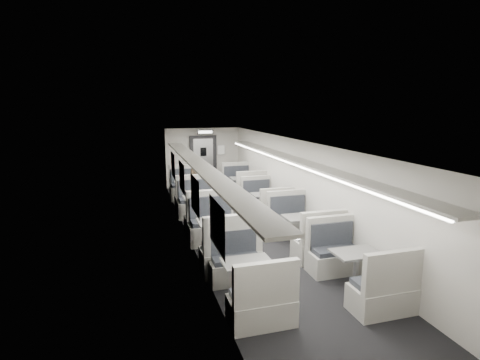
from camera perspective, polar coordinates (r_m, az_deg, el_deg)
room at (r=9.63m, az=0.93°, el=-1.29°), size 3.24×12.24×2.64m
booth_left_a at (r=12.66m, az=-7.72°, el=-2.00°), size 1.12×2.27×1.22m
booth_left_b at (r=10.53m, az=-5.90°, el=-4.65°), size 1.15×2.33×1.25m
booth_left_c at (r=8.39m, az=-3.04°, el=-8.78°), size 1.16×2.36×1.26m
booth_left_d at (r=6.63m, az=1.06°, el=-14.99°), size 1.01×2.04×1.09m
booth_right_a at (r=13.43m, az=0.52°, el=-1.18°), size 1.08×2.19×1.17m
booth_right_b at (r=11.31m, az=3.88°, el=-3.78°), size 0.99×2.01×1.07m
booth_right_c at (r=9.04m, az=9.52°, el=-7.68°), size 1.06×2.16×1.15m
booth_right_d at (r=7.26m, az=17.22°, el=-13.01°), size 1.03×2.09×1.12m
passenger at (r=11.96m, az=-6.41°, el=-0.64°), size 0.61×0.41×1.67m
window_a at (r=12.60m, az=-10.16°, el=2.24°), size 0.02×1.18×0.84m
window_b at (r=10.45m, az=-8.85°, el=0.42°), size 0.02×1.18×0.84m
window_c at (r=8.32m, az=-6.87°, el=-2.34°), size 0.02×1.18×0.84m
window_d at (r=6.24m, az=-3.52°, el=-6.97°), size 0.02×1.18×0.84m
luggage_rack_left at (r=8.92m, az=-6.15°, el=2.32°), size 0.46×10.40×0.09m
luggage_rack_right at (r=9.67m, az=8.55°, el=2.95°), size 0.46×10.40×0.09m
vestibule_door at (r=15.34m, az=-5.61°, el=2.80°), size 1.10×0.13×2.10m
exit_sign at (r=14.73m, az=-5.35°, el=7.31°), size 0.62×0.12×0.16m
wall_notice at (r=15.42m, az=-2.89°, el=4.61°), size 0.32×0.02×0.40m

